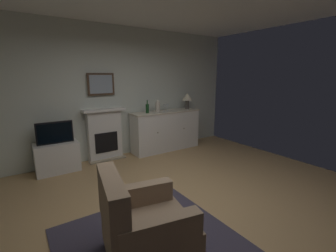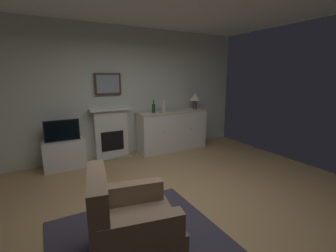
{
  "view_description": "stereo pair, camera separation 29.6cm",
  "coord_description": "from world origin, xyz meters",
  "px_view_note": "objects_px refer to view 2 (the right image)",
  "views": [
    {
      "loc": [
        -1.8,
        -2.26,
        1.77
      ],
      "look_at": [
        0.15,
        0.65,
        1.0
      ],
      "focal_mm": 24.61,
      "sensor_mm": 36.0,
      "label": 1
    },
    {
      "loc": [
        -1.55,
        -2.41,
        1.77
      ],
      "look_at": [
        0.15,
        0.65,
        1.0
      ],
      "focal_mm": 24.61,
      "sensor_mm": 36.0,
      "label": 2
    }
  ],
  "objects_px": {
    "tv_set": "(62,130)",
    "wine_bottle": "(154,108)",
    "table_lamp": "(195,98)",
    "armchair": "(129,224)",
    "fireplace_unit": "(111,133)",
    "framed_picture": "(108,84)",
    "sideboard_cabinet": "(173,130)",
    "tv_cabinet": "(64,154)",
    "wine_glass_center": "(174,106)",
    "vase_decorative": "(164,106)",
    "wine_glass_left": "(171,106)"
  },
  "relations": [
    {
      "from": "tv_set",
      "to": "wine_bottle",
      "type": "bearing_deg",
      "value": -0.24
    },
    {
      "from": "table_lamp",
      "to": "armchair",
      "type": "distance_m",
      "value": 3.99
    },
    {
      "from": "fireplace_unit",
      "to": "table_lamp",
      "type": "relative_size",
      "value": 2.75
    },
    {
      "from": "framed_picture",
      "to": "tv_set",
      "type": "bearing_deg",
      "value": -166.69
    },
    {
      "from": "sideboard_cabinet",
      "to": "table_lamp",
      "type": "xyz_separation_m",
      "value": [
        0.64,
        0.0,
        0.75
      ]
    },
    {
      "from": "tv_cabinet",
      "to": "armchair",
      "type": "bearing_deg",
      "value": -83.47
    },
    {
      "from": "framed_picture",
      "to": "tv_set",
      "type": "xyz_separation_m",
      "value": [
        -0.98,
        -0.23,
        -0.84
      ]
    },
    {
      "from": "framed_picture",
      "to": "wine_glass_center",
      "type": "bearing_deg",
      "value": -9.63
    },
    {
      "from": "wine_bottle",
      "to": "armchair",
      "type": "bearing_deg",
      "value": -119.92
    },
    {
      "from": "table_lamp",
      "to": "vase_decorative",
      "type": "relative_size",
      "value": 1.42
    },
    {
      "from": "wine_glass_left",
      "to": "tv_set",
      "type": "bearing_deg",
      "value": 178.95
    },
    {
      "from": "wine_glass_left",
      "to": "tv_cabinet",
      "type": "distance_m",
      "value": 2.46
    },
    {
      "from": "sideboard_cabinet",
      "to": "wine_glass_left",
      "type": "bearing_deg",
      "value": -148.78
    },
    {
      "from": "wine_glass_left",
      "to": "tv_set",
      "type": "relative_size",
      "value": 0.27
    },
    {
      "from": "framed_picture",
      "to": "wine_glass_left",
      "type": "height_order",
      "value": "framed_picture"
    },
    {
      "from": "table_lamp",
      "to": "tv_cabinet",
      "type": "bearing_deg",
      "value": 179.72
    },
    {
      "from": "framed_picture",
      "to": "armchair",
      "type": "relative_size",
      "value": 0.59
    },
    {
      "from": "sideboard_cabinet",
      "to": "tv_cabinet",
      "type": "xyz_separation_m",
      "value": [
        -2.42,
        0.02,
        -0.2
      ]
    },
    {
      "from": "table_lamp",
      "to": "wine_glass_left",
      "type": "distance_m",
      "value": 0.74
    },
    {
      "from": "sideboard_cabinet",
      "to": "table_lamp",
      "type": "relative_size",
      "value": 4.28
    },
    {
      "from": "wine_glass_left",
      "to": "armchair",
      "type": "distance_m",
      "value": 3.46
    },
    {
      "from": "table_lamp",
      "to": "tv_set",
      "type": "height_order",
      "value": "table_lamp"
    },
    {
      "from": "wine_bottle",
      "to": "armchair",
      "type": "xyz_separation_m",
      "value": [
        -1.59,
        -2.77,
        -0.67
      ]
    },
    {
      "from": "table_lamp",
      "to": "wine_bottle",
      "type": "height_order",
      "value": "table_lamp"
    },
    {
      "from": "table_lamp",
      "to": "wine_glass_center",
      "type": "height_order",
      "value": "table_lamp"
    },
    {
      "from": "framed_picture",
      "to": "wine_glass_center",
      "type": "height_order",
      "value": "framed_picture"
    },
    {
      "from": "vase_decorative",
      "to": "tv_set",
      "type": "relative_size",
      "value": 0.45
    },
    {
      "from": "table_lamp",
      "to": "armchair",
      "type": "xyz_separation_m",
      "value": [
        -2.74,
        -2.78,
        -0.84
      ]
    },
    {
      "from": "sideboard_cabinet",
      "to": "wine_glass_center",
      "type": "height_order",
      "value": "wine_glass_center"
    },
    {
      "from": "tv_cabinet",
      "to": "tv_set",
      "type": "bearing_deg",
      "value": -90.0
    },
    {
      "from": "tv_cabinet",
      "to": "table_lamp",
      "type": "bearing_deg",
      "value": -0.28
    },
    {
      "from": "wine_bottle",
      "to": "wine_glass_center",
      "type": "height_order",
      "value": "wine_bottle"
    },
    {
      "from": "framed_picture",
      "to": "tv_set",
      "type": "distance_m",
      "value": 1.31
    },
    {
      "from": "tv_cabinet",
      "to": "armchair",
      "type": "xyz_separation_m",
      "value": [
        0.32,
        -2.8,
        0.1
      ]
    },
    {
      "from": "wine_glass_left",
      "to": "wine_glass_center",
      "type": "bearing_deg",
      "value": 12.64
    },
    {
      "from": "wine_glass_center",
      "to": "tv_set",
      "type": "relative_size",
      "value": 0.27
    },
    {
      "from": "fireplace_unit",
      "to": "wine_glass_left",
      "type": "bearing_deg",
      "value": -9.55
    },
    {
      "from": "wine_bottle",
      "to": "table_lamp",
      "type": "bearing_deg",
      "value": 0.81
    },
    {
      "from": "fireplace_unit",
      "to": "tv_set",
      "type": "xyz_separation_m",
      "value": [
        -0.98,
        -0.19,
        0.21
      ]
    },
    {
      "from": "wine_bottle",
      "to": "vase_decorative",
      "type": "distance_m",
      "value": 0.26
    },
    {
      "from": "fireplace_unit",
      "to": "armchair",
      "type": "relative_size",
      "value": 1.17
    },
    {
      "from": "wine_bottle",
      "to": "wine_glass_left",
      "type": "distance_m",
      "value": 0.42
    },
    {
      "from": "wine_bottle",
      "to": "tv_cabinet",
      "type": "relative_size",
      "value": 0.39
    },
    {
      "from": "tv_cabinet",
      "to": "sideboard_cabinet",
      "type": "bearing_deg",
      "value": -0.36
    },
    {
      "from": "vase_decorative",
      "to": "armchair",
      "type": "bearing_deg",
      "value": -124.02
    },
    {
      "from": "fireplace_unit",
      "to": "vase_decorative",
      "type": "xyz_separation_m",
      "value": [
        1.19,
        -0.23,
        0.54
      ]
    },
    {
      "from": "wine_bottle",
      "to": "wine_glass_center",
      "type": "relative_size",
      "value": 1.76
    },
    {
      "from": "vase_decorative",
      "to": "sideboard_cabinet",
      "type": "bearing_deg",
      "value": 11.21
    },
    {
      "from": "wine_glass_left",
      "to": "armchair",
      "type": "relative_size",
      "value": 0.18
    },
    {
      "from": "fireplace_unit",
      "to": "table_lamp",
      "type": "height_order",
      "value": "table_lamp"
    }
  ]
}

